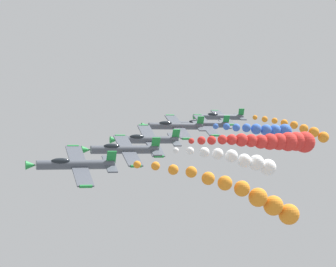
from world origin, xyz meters
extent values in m
cylinder|color=#474C56|center=(-22.33, 18.35, 125.57)|extent=(1.49, 9.00, 1.49)
cone|color=#1E8438|center=(-22.33, 23.45, 125.57)|extent=(1.42, 1.20, 1.42)
cube|color=#474C56|center=(-22.28, 17.95, 125.48)|extent=(8.19, 1.90, 4.51)
cylinder|color=#1E8438|center=(-26.34, 17.95, 123.30)|extent=(0.49, 1.40, 0.49)
cylinder|color=#1E8438|center=(-18.23, 17.95, 127.66)|extent=(0.49, 1.40, 0.49)
cube|color=#474C56|center=(-22.36, 14.35, 125.61)|extent=(3.43, 1.20, 1.96)
cube|color=#1E8438|center=(-22.79, 14.25, 126.42)|extent=(0.88, 1.10, 1.48)
ellipsoid|color=black|center=(-22.57, 20.15, 126.00)|extent=(1.04, 2.20, 1.00)
sphere|color=orange|center=(-22.49, 11.06, 125.51)|extent=(0.91, 0.91, 0.91)
sphere|color=orange|center=(-22.45, 8.78, 125.32)|extent=(1.06, 1.06, 1.06)
sphere|color=orange|center=(-22.29, 6.49, 124.84)|extent=(1.28, 1.28, 1.28)
sphere|color=orange|center=(-22.34, 4.21, 124.53)|extent=(1.42, 1.42, 1.42)
sphere|color=orange|center=(-22.13, 1.92, 123.71)|extent=(1.65, 1.65, 1.65)
sphere|color=orange|center=(-21.97, -0.37, 123.08)|extent=(1.86, 1.86, 1.86)
sphere|color=orange|center=(-21.98, -2.65, 122.35)|extent=(2.02, 2.02, 2.02)
sphere|color=orange|center=(-21.80, -4.94, 121.19)|extent=(2.43, 2.43, 2.43)
sphere|color=orange|center=(-21.50, -7.22, 120.05)|extent=(2.59, 2.59, 2.59)
sphere|color=orange|center=(-21.37, -9.51, 118.86)|extent=(2.71, 2.71, 2.71)
cylinder|color=#474C56|center=(-13.82, 10.37, 127.17)|extent=(1.46, 9.00, 1.46)
cone|color=#1E8438|center=(-13.82, 15.47, 127.17)|extent=(1.39, 1.20, 1.39)
cube|color=#474C56|center=(-13.78, 9.97, 127.08)|extent=(8.43, 1.90, 4.02)
cylinder|color=#1E8438|center=(-17.96, 9.97, 125.15)|extent=(0.48, 1.40, 0.48)
cylinder|color=#1E8438|center=(-9.60, 9.97, 129.01)|extent=(0.48, 1.40, 0.48)
cube|color=#474C56|center=(-13.85, 6.37, 127.22)|extent=(3.53, 1.20, 1.75)
cube|color=#1E8438|center=(-14.23, 6.27, 128.05)|extent=(0.80, 1.10, 1.51)
ellipsoid|color=black|center=(-14.03, 12.17, 127.62)|extent=(1.02, 2.20, 0.97)
sphere|color=white|center=(-13.66, 3.30, 127.03)|extent=(0.80, 0.80, 0.80)
sphere|color=white|center=(-13.54, 1.23, 126.98)|extent=(1.06, 1.06, 1.06)
sphere|color=white|center=(-13.53, -0.84, 126.76)|extent=(1.43, 1.43, 1.43)
sphere|color=white|center=(-13.28, -2.90, 126.54)|extent=(1.57, 1.57, 1.57)
sphere|color=white|center=(-13.19, -4.97, 126.24)|extent=(1.80, 1.80, 1.80)
sphere|color=white|center=(-12.85, -7.04, 125.56)|extent=(1.95, 1.95, 1.95)
sphere|color=white|center=(-12.42, -9.11, 125.24)|extent=(2.25, 2.25, 2.25)
sphere|color=white|center=(-11.87, -11.17, 124.55)|extent=(2.37, 2.37, 2.37)
cylinder|color=#474C56|center=(-4.35, 4.42, 128.48)|extent=(1.50, 9.00, 1.50)
cone|color=#1E8438|center=(-4.35, 9.52, 128.48)|extent=(1.42, 1.20, 1.42)
cube|color=#474C56|center=(-4.30, 4.02, 128.39)|extent=(8.09, 1.90, 4.69)
cylinder|color=#1E8438|center=(-8.30, 4.02, 126.12)|extent=(0.49, 1.40, 0.49)
cylinder|color=#1E8438|center=(-0.29, 4.02, 130.66)|extent=(0.49, 1.40, 0.49)
cube|color=#474C56|center=(-4.37, 0.42, 128.52)|extent=(3.39, 1.20, 2.03)
cube|color=#1E8438|center=(-4.82, 0.32, 129.32)|extent=(0.91, 1.10, 1.46)
ellipsoid|color=black|center=(-4.59, 6.22, 128.91)|extent=(1.04, 2.20, 1.00)
sphere|color=red|center=(-4.40, -2.24, 128.31)|extent=(0.87, 0.87, 0.87)
sphere|color=red|center=(-4.25, -3.91, 128.38)|extent=(1.26, 1.26, 1.26)
sphere|color=red|center=(-4.17, -5.57, 128.42)|extent=(1.36, 1.36, 1.36)
sphere|color=red|center=(-4.36, -7.24, 128.51)|extent=(1.48, 1.48, 1.48)
sphere|color=red|center=(-4.03, -8.91, 128.52)|extent=(1.66, 1.66, 1.66)
sphere|color=red|center=(-3.91, -10.57, 128.47)|extent=(2.05, 2.05, 2.05)
sphere|color=red|center=(-3.85, -12.24, 128.37)|extent=(2.03, 2.03, 2.03)
sphere|color=red|center=(-3.78, -13.90, 128.21)|extent=(2.21, 2.21, 2.21)
sphere|color=red|center=(-3.55, -15.57, 128.20)|extent=(2.58, 2.58, 2.58)
sphere|color=red|center=(-3.35, -17.24, 128.21)|extent=(2.68, 2.68, 2.68)
sphere|color=red|center=(-3.26, -18.90, 128.21)|extent=(3.05, 3.05, 3.05)
sphere|color=red|center=(-2.76, -20.57, 128.25)|extent=(3.08, 3.08, 3.08)
sphere|color=red|center=(-2.46, -22.23, 128.14)|extent=(3.44, 3.44, 3.44)
cylinder|color=#474C56|center=(4.22, -2.66, 130.71)|extent=(1.46, 9.00, 1.46)
cone|color=#1E8438|center=(4.22, 2.44, 130.71)|extent=(1.39, 1.20, 1.39)
cube|color=#474C56|center=(4.26, -3.06, 130.61)|extent=(8.41, 1.90, 4.07)
cylinder|color=#1E8438|center=(0.10, -3.06, 128.66)|extent=(0.48, 1.40, 0.48)
cylinder|color=#1E8438|center=(8.42, -3.06, 132.57)|extent=(0.48, 1.40, 0.48)
cube|color=#474C56|center=(4.20, -6.66, 130.75)|extent=(3.52, 1.20, 1.78)
cube|color=#1E8438|center=(3.81, -6.76, 131.58)|extent=(0.81, 1.10, 1.51)
ellipsoid|color=black|center=(4.01, -0.86, 131.15)|extent=(1.02, 2.20, 0.97)
sphere|color=blue|center=(4.16, -9.56, 130.73)|extent=(0.93, 0.93, 0.93)
sphere|color=blue|center=(4.12, -11.45, 130.69)|extent=(1.16, 1.16, 1.16)
sphere|color=blue|center=(4.45, -13.34, 130.55)|extent=(1.31, 1.31, 1.31)
sphere|color=blue|center=(4.54, -15.24, 130.51)|extent=(1.48, 1.48, 1.48)
sphere|color=blue|center=(4.79, -17.13, 130.33)|extent=(1.82, 1.82, 1.82)
sphere|color=blue|center=(4.92, -19.03, 130.17)|extent=(1.93, 1.93, 1.93)
sphere|color=blue|center=(5.38, -20.92, 130.10)|extent=(2.09, 2.09, 2.09)
sphere|color=blue|center=(5.42, -22.82, 130.05)|extent=(2.42, 2.42, 2.42)
cylinder|color=#474C56|center=(12.90, -10.81, 131.24)|extent=(1.46, 9.00, 1.46)
cone|color=#1E8438|center=(12.90, -5.71, 131.24)|extent=(1.38, 1.20, 1.38)
cube|color=#474C56|center=(12.94, -11.21, 131.15)|extent=(8.46, 1.90, 3.95)
cylinder|color=#1E8438|center=(8.75, -11.21, 129.25)|extent=(0.48, 1.40, 0.48)
cylinder|color=#1E8438|center=(17.14, -11.21, 133.04)|extent=(0.48, 1.40, 0.48)
cube|color=#474C56|center=(12.88, -14.81, 131.28)|extent=(3.54, 1.20, 1.73)
cube|color=#1E8438|center=(12.51, -14.91, 132.12)|extent=(0.79, 1.10, 1.52)
ellipsoid|color=black|center=(12.70, -9.01, 131.69)|extent=(1.02, 2.20, 0.97)
cylinder|color=#474C56|center=(23.11, -18.26, 132.97)|extent=(1.40, 9.00, 1.40)
cone|color=#1E8438|center=(23.11, -13.16, 132.97)|extent=(1.33, 1.20, 1.33)
cube|color=#474C56|center=(23.15, -18.66, 132.88)|extent=(8.76, 1.90, 3.16)
cylinder|color=#1E8438|center=(18.80, -18.66, 131.38)|extent=(0.46, 1.40, 0.46)
cylinder|color=#1E8438|center=(27.50, -18.66, 134.37)|extent=(0.46, 1.40, 0.46)
cube|color=#474C56|center=(23.10, -22.26, 133.02)|extent=(3.65, 1.20, 1.41)
cube|color=#1E8438|center=(22.80, -22.36, 133.88)|extent=(0.65, 1.10, 1.56)
ellipsoid|color=black|center=(22.95, -16.46, 133.44)|extent=(0.98, 2.20, 0.92)
sphere|color=orange|center=(22.99, -25.39, 132.96)|extent=(0.96, 0.96, 0.96)
sphere|color=orange|center=(23.04, -27.52, 132.63)|extent=(1.22, 1.22, 1.22)
sphere|color=orange|center=(22.98, -29.65, 132.35)|extent=(1.21, 1.21, 1.21)
sphere|color=orange|center=(22.99, -31.78, 131.94)|extent=(1.44, 1.44, 1.44)
sphere|color=orange|center=(22.89, -33.91, 131.52)|extent=(1.61, 1.61, 1.61)
sphere|color=orange|center=(22.75, -36.04, 130.80)|extent=(1.83, 1.83, 1.83)
sphere|color=orange|center=(22.54, -38.17, 130.09)|extent=(2.14, 2.14, 2.14)
sphere|color=orange|center=(22.42, -40.30, 129.10)|extent=(2.26, 2.26, 2.26)
camera|label=1|loc=(-101.70, 32.66, 128.27)|focal=74.21mm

